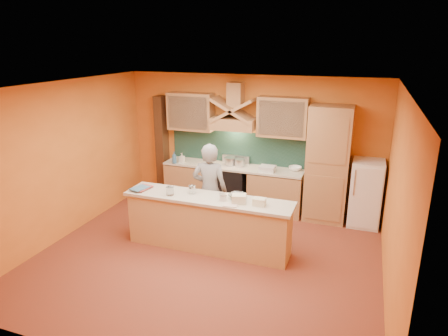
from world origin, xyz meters
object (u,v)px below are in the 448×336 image
(kitchen_scale, at_px, (223,198))
(mixing_bowl, at_px, (237,196))
(person, at_px, (210,191))
(stove, at_px, (233,187))
(fridge, at_px, (366,193))

(kitchen_scale, distance_m, mixing_bowl, 0.26)
(person, bearing_deg, kitchen_scale, 123.04)
(stove, xyz_separation_m, fridge, (2.70, 0.00, 0.20))
(stove, height_order, fridge, fridge)
(fridge, bearing_deg, stove, 180.00)
(fridge, relative_size, kitchen_scale, 11.71)
(fridge, relative_size, person, 0.74)
(stove, xyz_separation_m, person, (0.05, -1.43, 0.42))
(stove, height_order, kitchen_scale, kitchen_scale)
(stove, distance_m, kitchen_scale, 2.08)
(person, distance_m, mixing_bowl, 0.72)
(fridge, height_order, mixing_bowl, fridge)
(fridge, bearing_deg, mixing_bowl, -138.84)
(stove, height_order, mixing_bowl, mixing_bowl)
(stove, height_order, person, person)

